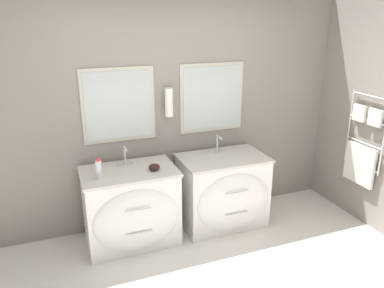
# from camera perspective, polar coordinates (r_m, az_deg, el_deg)

# --- Properties ---
(wall_back) EXTENTS (5.72, 0.17, 2.60)m
(wall_back) POSITION_cam_1_polar(r_m,az_deg,el_deg) (4.10, -4.00, 5.30)
(wall_back) COLOR gray
(wall_back) RESTS_ON ground_plane
(wall_right) EXTENTS (0.13, 3.43, 2.60)m
(wall_right) POSITION_cam_1_polar(r_m,az_deg,el_deg) (4.46, 26.61, 4.29)
(wall_right) COLOR gray
(wall_right) RESTS_ON ground_plane
(vanity_left) EXTENTS (0.95, 0.68, 0.80)m
(vanity_left) POSITION_cam_1_polar(r_m,az_deg,el_deg) (3.94, -9.20, -9.47)
(vanity_left) COLOR white
(vanity_left) RESTS_ON ground_plane
(vanity_right) EXTENTS (0.95, 0.68, 0.80)m
(vanity_right) POSITION_cam_1_polar(r_m,az_deg,el_deg) (4.24, 4.85, -7.14)
(vanity_right) COLOR white
(vanity_right) RESTS_ON ground_plane
(faucet_left) EXTENTS (0.17, 0.13, 0.20)m
(faucet_left) POSITION_cam_1_polar(r_m,az_deg,el_deg) (3.90, -10.16, -1.84)
(faucet_left) COLOR silver
(faucet_left) RESTS_ON vanity_left
(faucet_right) EXTENTS (0.17, 0.13, 0.20)m
(faucet_right) POSITION_cam_1_polar(r_m,az_deg,el_deg) (4.20, 3.93, -0.05)
(faucet_right) COLOR silver
(faucet_right) RESTS_ON vanity_right
(toiletry_bottle) EXTENTS (0.06, 0.06, 0.20)m
(toiletry_bottle) POSITION_cam_1_polar(r_m,az_deg,el_deg) (3.63, -14.03, -3.76)
(toiletry_bottle) COLOR silver
(toiletry_bottle) RESTS_ON vanity_left
(amenity_bowl) EXTENTS (0.11, 0.11, 0.07)m
(amenity_bowl) POSITION_cam_1_polar(r_m,az_deg,el_deg) (3.76, -5.78, -3.53)
(amenity_bowl) COLOR black
(amenity_bowl) RESTS_ON vanity_left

